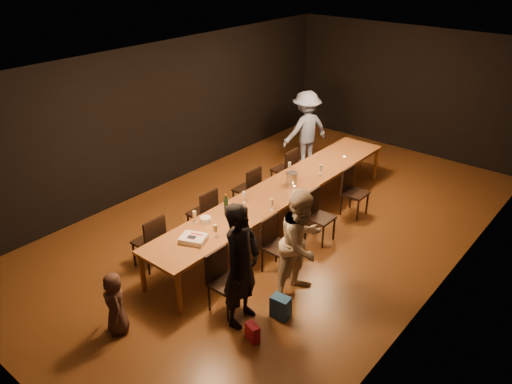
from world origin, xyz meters
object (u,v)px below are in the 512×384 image
Objects in this scene: child at (115,303)px; chair_left_3 at (284,169)px; chair_right_1 at (279,247)px; chair_right_3 at (355,193)px; chair_left_0 at (149,241)px; chair_left_2 at (246,189)px; champagne_bottle at (226,202)px; man_blue at (306,130)px; plate_stack at (206,220)px; table at (282,191)px; woman_birthday at (241,265)px; birthday_cake at (193,239)px; woman_tan at (301,243)px; chair_right_0 at (227,283)px; ice_bucket at (292,178)px; chair_right_2 at (321,217)px; chair_left_1 at (202,212)px.

chair_left_3 is at bearing 124.62° from child.
chair_right_1 is 1.00× the size of chair_right_3.
chair_left_3 is (0.00, 3.60, 0.00)m from chair_left_0.
chair_left_2 is 3.05× the size of champagne_bottle.
chair_right_1 is 4.26m from man_blue.
plate_stack is (-1.05, -2.94, 0.33)m from chair_right_3.
man_blue is at bearing -150.85° from chair_right_1.
table is at bearing 83.51° from plate_stack.
woman_birthday is 1.13m from birthday_cake.
birthday_cake is (0.04, -2.24, 0.09)m from table.
child is (-0.85, -2.46, -0.00)m from chair_right_1.
chair_left_2 reaches higher than table.
child is 2.00× the size of birthday_cake.
woman_birthday is 1.82m from champagne_bottle.
man_blue is at bearing 82.07° from birthday_cake.
chair_left_3 is 3.46m from woman_tan.
woman_birthday reaches higher than plate_stack.
chair_right_0 is 1.28m from plate_stack.
ice_bucket is at bearing 13.37° from woman_birthday.
champagne_bottle is (-0.03, 0.51, 0.10)m from plate_stack.
table is 6.45× the size of chair_left_0.
woman_tan reaches higher than champagne_bottle.
chair_right_2 is 2.06m from plate_stack.
chair_right_1 reaches higher than birthday_cake.
man_blue is at bearing 104.78° from champagne_bottle.
plate_stack is at bearing -62.63° from chair_right_1.
man_blue is at bearing -122.25° from chair_right_3.
child is at bearing -146.07° from chair_left_0.
chair_right_0 reaches higher than birthday_cake.
table is 2.56m from chair_left_0.
woman_tan is (0.56, -0.20, 0.39)m from chair_right_1.
chair_left_1 is 1.41m from birthday_cake.
man_blue is 3.86m from champagne_bottle.
chair_right_2 is at bearing 0.00° from table.
chair_left_2 is (-1.70, 1.20, 0.00)m from chair_right_1.
chair_right_3 is at bearing 70.39° from plate_stack.
table is 19.69× the size of champagne_bottle.
man_blue reaches higher than plate_stack.
table is 33.71× the size of plate_stack.
table is at bearing 16.06° from woman_birthday.
chair_right_3 is 1.31m from ice_bucket.
chair_left_2 is at bearing 180.00° from table.
chair_right_2 is 1.70m from chair_left_2.
ice_bucket is (-0.83, 1.47, 0.40)m from chair_right_1.
chair_right_2 is 0.52× the size of man_blue.
birthday_cake is at bearing -158.27° from chair_left_2.
table is at bearing -19.50° from chair_left_0.
man_blue is at bearing 16.30° from woman_birthday.
birthday_cake is (0.89, -3.44, 0.33)m from chair_left_3.
child is (-0.85, -4.86, -0.00)m from chair_right_3.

